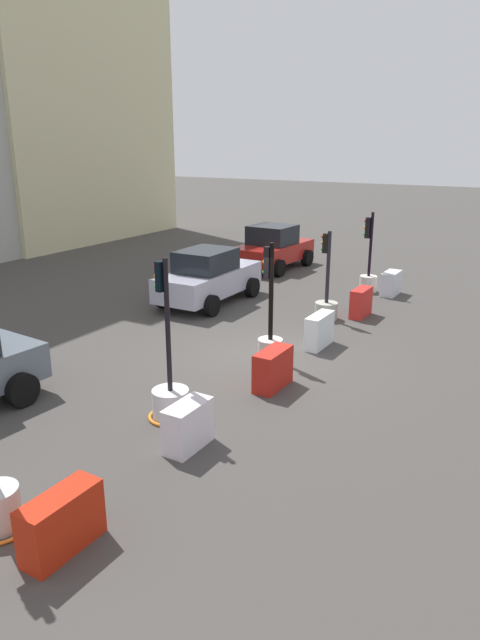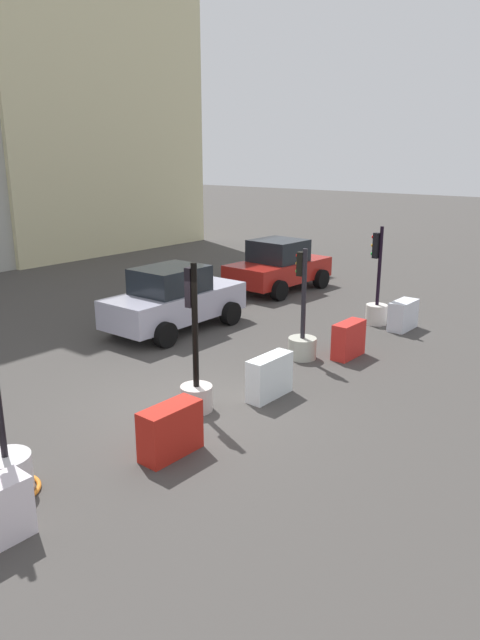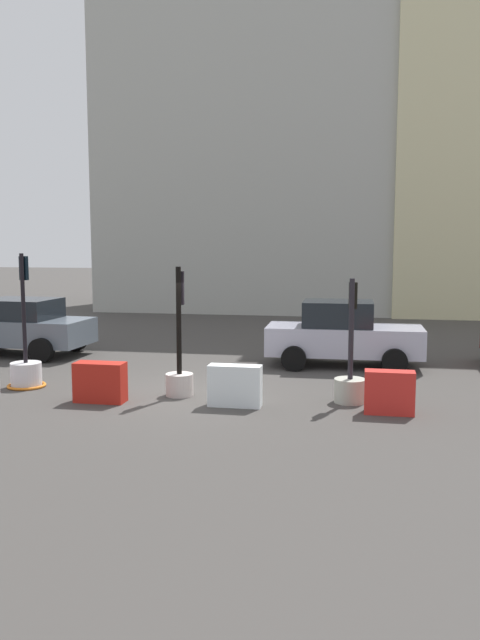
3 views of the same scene
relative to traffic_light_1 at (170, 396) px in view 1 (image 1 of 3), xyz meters
name	(u,v)px [view 1 (image 1 of 3)]	position (x,y,z in m)	size (l,w,h in m)	color
ground_plane	(261,357)	(3.72, 0.02, -0.45)	(120.00, 120.00, 0.00)	#413E3B
traffic_light_1	(170,396)	(0.00, 0.00, 0.00)	(0.89, 0.89, 3.11)	silver
traffic_light_2	(270,335)	(3.75, -0.19, 0.15)	(0.61, 0.61, 2.84)	beige
traffic_light_3	(326,303)	(7.47, -0.14, 0.05)	(0.67, 0.67, 2.63)	#B0B0A1
traffic_light_4	(368,276)	(11.23, -0.19, 0.13)	(0.60, 0.60, 2.78)	beige
construction_barrier_0	(62,522)	(-3.67, -1.03, -0.04)	(1.13, 0.45, 0.81)	#B8230E
construction_barrier_1	(188,426)	(-0.74, -0.93, -0.04)	(0.97, 0.46, 0.82)	silver
construction_barrier_2	(273,369)	(2.25, -1.04, -0.02)	(1.08, 0.46, 0.85)	#B42016
construction_barrier_3	(319,331)	(5.13, -0.90, -0.02)	(1.10, 0.38, 0.86)	white
construction_barrier_4	(361,302)	(8.24, -0.95, -0.02)	(0.98, 0.40, 0.86)	red
construction_barrier_5	(391,283)	(11.21, -1.01, -0.04)	(1.01, 0.48, 0.81)	silver
car_silver_hatchback	(208,277)	(7.22, 3.87, 0.41)	(4.18, 2.08, 1.78)	#A9A9BD
car_red_compact	(273,248)	(13.00, 4.49, 0.41)	(4.05, 2.41, 1.79)	#A21D16
building_corner_block	(45,60)	(14.77, 18.84, 8.63)	(11.81, 8.14, 18.12)	beige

